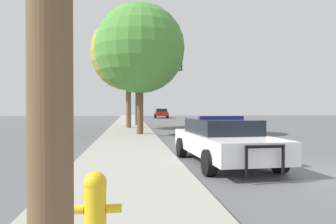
% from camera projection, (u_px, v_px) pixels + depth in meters
% --- Properties ---
extents(ground_plane, '(110.00, 110.00, 0.00)m').
position_uv_depth(ground_plane, '(331.00, 173.00, 8.25)').
color(ground_plane, '#565659').
extents(sidewalk_left, '(3.00, 110.00, 0.13)m').
position_uv_depth(sidewalk_left, '(127.00, 175.00, 7.66)').
color(sidewalk_left, '#99968C').
rests_on(sidewalk_left, ground_plane).
extents(police_car, '(2.33, 5.09, 1.40)m').
position_uv_depth(police_car, '(223.00, 140.00, 9.60)').
color(police_car, white).
rests_on(police_car, ground_plane).
extents(fire_hydrant, '(0.59, 0.26, 0.82)m').
position_uv_depth(fire_hydrant, '(95.00, 206.00, 3.65)').
color(fire_hydrant, gold).
rests_on(fire_hydrant, sidewalk_left).
extents(traffic_light, '(4.05, 0.35, 5.72)m').
position_uv_depth(traffic_light, '(154.00, 78.00, 27.97)').
color(traffic_light, '#424247').
rests_on(traffic_light, sidewalk_left).
extents(car_background_distant, '(2.16, 4.68, 1.42)m').
position_uv_depth(car_background_distant, '(161.00, 113.00, 49.60)').
color(car_background_distant, maroon).
rests_on(car_background_distant, ground_plane).
extents(tree_sidewalk_mid, '(5.63, 5.63, 8.40)m').
position_uv_depth(tree_sidewalk_mid, '(128.00, 53.00, 24.43)').
color(tree_sidewalk_mid, brown).
rests_on(tree_sidewalk_mid, sidewalk_left).
extents(tree_sidewalk_near, '(5.10, 5.10, 7.42)m').
position_uv_depth(tree_sidewalk_near, '(140.00, 49.00, 18.56)').
color(tree_sidewalk_near, brown).
rests_on(tree_sidewalk_near, sidewalk_left).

